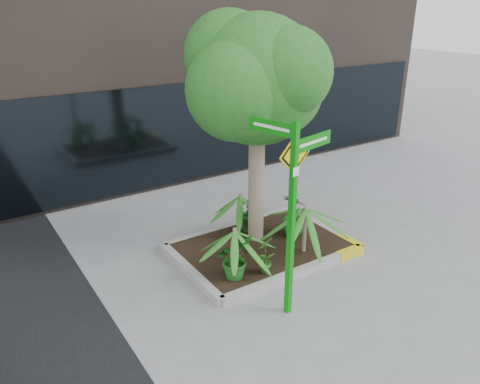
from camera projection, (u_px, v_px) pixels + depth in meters
ground at (263, 261)px, 8.92m from camera, size 80.00×80.00×0.00m
planter at (264, 247)px, 9.21m from camera, size 3.35×2.36×0.15m
tree at (257, 80)px, 8.31m from camera, size 3.00×2.66×4.50m
palm_front at (306, 209)px, 8.64m from camera, size 1.06×1.06×1.18m
palm_left at (235, 231)px, 7.98m from camera, size 0.95×0.95×1.06m
palm_back at (240, 196)px, 9.60m from camera, size 0.89×0.89×0.99m
shrub_a at (234, 259)px, 8.00m from camera, size 0.89×0.89×0.71m
shrub_b at (294, 215)px, 9.42m from camera, size 0.64×0.64×0.89m
shrub_c at (265, 254)px, 8.12m from camera, size 0.52×0.52×0.72m
shrub_d at (252, 212)px, 9.61m from camera, size 0.65×0.65×0.83m
street_sign_post at (292, 199)px, 6.81m from camera, size 1.04×0.90×3.10m
cattle_sign at (293, 176)px, 8.18m from camera, size 0.72×0.18×2.36m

